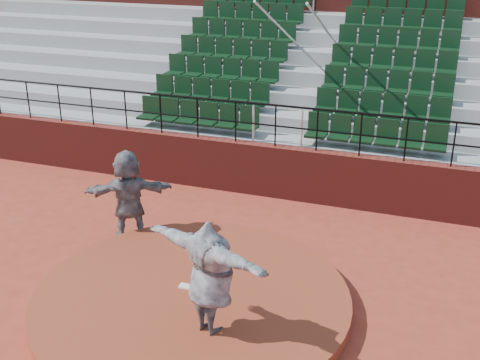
# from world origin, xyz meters

# --- Properties ---
(ground) EXTENTS (90.00, 90.00, 0.00)m
(ground) POSITION_xyz_m (0.00, 0.00, 0.00)
(ground) COLOR #A63925
(ground) RESTS_ON ground
(pitchers_mound) EXTENTS (5.50, 5.50, 0.25)m
(pitchers_mound) POSITION_xyz_m (0.00, 0.00, 0.12)
(pitchers_mound) COLOR #953A21
(pitchers_mound) RESTS_ON ground
(pitching_rubber) EXTENTS (0.60, 0.15, 0.03)m
(pitching_rubber) POSITION_xyz_m (0.00, 0.15, 0.27)
(pitching_rubber) COLOR white
(pitching_rubber) RESTS_ON pitchers_mound
(boundary_wall) EXTENTS (24.00, 0.30, 1.30)m
(boundary_wall) POSITION_xyz_m (0.00, 5.00, 0.65)
(boundary_wall) COLOR maroon
(boundary_wall) RESTS_ON ground
(wall_railing) EXTENTS (24.04, 0.05, 1.03)m
(wall_railing) POSITION_xyz_m (0.00, 5.00, 2.03)
(wall_railing) COLOR black
(wall_railing) RESTS_ON boundary_wall
(seating_deck) EXTENTS (24.00, 5.97, 4.63)m
(seating_deck) POSITION_xyz_m (0.00, 8.65, 1.44)
(seating_deck) COLOR #999994
(seating_deck) RESTS_ON ground
(press_box_facade) EXTENTS (24.00, 3.00, 7.10)m
(press_box_facade) POSITION_xyz_m (0.00, 12.60, 3.55)
(press_box_facade) COLOR maroon
(press_box_facade) RESTS_ON ground
(pitcher) EXTENTS (2.41, 1.42, 1.90)m
(pitcher) POSITION_xyz_m (0.69, -0.81, 1.20)
(pitcher) COLOR black
(pitcher) RESTS_ON pitchers_mound
(fielder) EXTENTS (1.88, 1.38, 1.97)m
(fielder) POSITION_xyz_m (-2.24, 1.89, 0.98)
(fielder) COLOR black
(fielder) RESTS_ON ground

